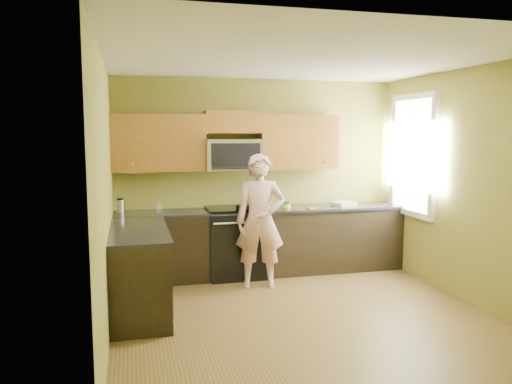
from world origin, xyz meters
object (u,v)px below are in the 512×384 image
object	(u,v)px
stove	(235,242)
microwave	(233,170)
frying_pan	(245,208)
butter_tub	(286,208)
woman	(260,221)
travel_mug	(121,213)

from	to	relation	value
stove	microwave	xyz separation A→B (m)	(0.00, 0.12, 0.97)
frying_pan	butter_tub	bearing A→B (deg)	-7.85
woman	travel_mug	distance (m)	1.84
microwave	woman	world-z (taller)	woman
travel_mug	woman	bearing A→B (deg)	-21.09
stove	woman	world-z (taller)	woman
woman	travel_mug	size ratio (longest dim) A/B	8.94
frying_pan	travel_mug	xyz separation A→B (m)	(-1.61, 0.24, -0.03)
microwave	butter_tub	distance (m)	0.90
woman	stove	bearing A→B (deg)	126.29
woman	microwave	bearing A→B (deg)	122.42
microwave	frying_pan	bearing A→B (deg)	-65.11
woman	travel_mug	bearing A→B (deg)	173.26
microwave	butter_tub	size ratio (longest dim) A/B	5.84
stove	travel_mug	distance (m)	1.57
stove	frying_pan	distance (m)	0.50
butter_tub	travel_mug	bearing A→B (deg)	176.69
butter_tub	woman	bearing A→B (deg)	-133.63
stove	butter_tub	xyz separation A→B (m)	(0.72, 0.00, 0.45)
woman	frying_pan	distance (m)	0.45
microwave	woman	size ratio (longest dim) A/B	0.45
stove	woman	distance (m)	0.68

